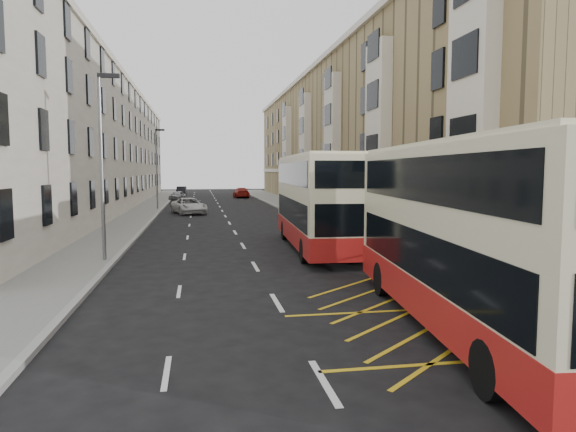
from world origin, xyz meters
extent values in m
plane|color=black|center=(0.00, 0.00, 0.00)|extent=(200.00, 200.00, 0.00)
cube|color=slate|center=(8.00, 30.00, 0.07)|extent=(4.00, 120.00, 0.15)
cube|color=slate|center=(-7.50, 30.00, 0.07)|extent=(3.00, 120.00, 0.15)
cube|color=gray|center=(6.00, 30.00, 0.07)|extent=(0.25, 120.00, 0.15)
cube|color=gray|center=(-6.00, 30.00, 0.07)|extent=(0.25, 120.00, 0.15)
cube|color=#988358|center=(15.00, 45.50, 7.50)|extent=(10.00, 79.00, 15.00)
cube|color=silver|center=(9.97, 45.50, 4.00)|extent=(0.18, 79.00, 0.50)
cube|color=silver|center=(9.90, 45.50, 15.00)|extent=(0.40, 79.00, 0.50)
cube|color=silver|center=(9.65, 10.00, 7.50)|extent=(0.80, 3.20, 10.00)
cube|color=silver|center=(9.65, 22.00, 7.50)|extent=(0.80, 3.20, 10.00)
cube|color=silver|center=(9.65, 34.00, 7.50)|extent=(0.80, 3.20, 10.00)
cube|color=silver|center=(9.65, 46.00, 7.50)|extent=(0.80, 3.20, 10.00)
cube|color=silver|center=(9.65, 58.00, 7.50)|extent=(0.80, 3.20, 10.00)
cube|color=#5F0D11|center=(9.95, 14.00, 1.70)|extent=(0.20, 1.60, 3.00)
cube|color=#5F0D11|center=(9.95, 26.00, 1.70)|extent=(0.20, 1.60, 3.00)
cube|color=#5F0D11|center=(9.95, 38.00, 1.70)|extent=(0.20, 1.60, 3.00)
cube|color=#5F0D11|center=(9.95, 50.00, 1.70)|extent=(0.20, 1.60, 3.00)
cube|color=#5F0D11|center=(9.95, 62.00, 1.70)|extent=(0.20, 1.60, 3.00)
cube|color=silver|center=(-13.50, 45.50, 6.50)|extent=(9.00, 79.00, 13.00)
cube|color=silver|center=(-8.97, 45.50, 13.00)|extent=(0.30, 79.00, 0.50)
cube|color=black|center=(7.56, 1.90, 1.45)|extent=(0.08, 0.08, 2.60)
cylinder|color=red|center=(6.25, 2.50, 0.65)|extent=(0.06, 0.06, 1.00)
cylinder|color=red|center=(6.25, 5.75, 0.65)|extent=(0.06, 0.06, 1.00)
cylinder|color=red|center=(6.25, 9.00, 0.65)|extent=(0.06, 0.06, 1.00)
cube|color=red|center=(6.25, 5.75, 1.13)|extent=(0.05, 6.50, 0.06)
cube|color=red|center=(6.25, 5.75, 0.70)|extent=(0.05, 6.50, 0.06)
cylinder|color=slate|center=(-6.40, 12.00, 4.15)|extent=(0.16, 0.16, 8.00)
cube|color=black|center=(-6.00, 12.00, 8.05)|extent=(0.90, 0.18, 0.18)
cylinder|color=slate|center=(-6.40, 42.00, 4.15)|extent=(0.16, 0.16, 8.00)
cube|color=black|center=(-6.00, 42.00, 8.05)|extent=(0.90, 0.18, 0.18)
cube|color=beige|center=(4.30, 0.44, 2.50)|extent=(3.91, 12.06, 4.25)
cube|color=#AA1A17|center=(4.30, 0.44, 0.86)|extent=(3.95, 12.09, 0.97)
cube|color=black|center=(4.30, 0.44, 1.99)|extent=(3.86, 11.12, 1.18)
cube|color=black|center=(4.30, 0.44, 3.82)|extent=(3.86, 11.12, 1.08)
cube|color=beige|center=(4.30, 0.44, 4.67)|extent=(3.76, 11.57, 0.13)
cube|color=black|center=(4.92, 6.31, 2.05)|extent=(2.28, 0.32, 1.40)
cube|color=black|center=(4.92, 6.31, 4.25)|extent=(1.88, 0.28, 0.48)
cylinder|color=black|center=(3.49, 4.34, 0.54)|extent=(0.41, 1.10, 1.08)
cylinder|color=black|center=(5.90, 4.08, 0.54)|extent=(0.41, 1.10, 1.08)
cylinder|color=black|center=(2.69, -3.20, 0.54)|extent=(0.41, 1.10, 1.08)
cube|color=beige|center=(3.63, 14.17, 2.54)|extent=(3.38, 12.13, 4.31)
cube|color=#AA1A17|center=(3.63, 14.17, 0.87)|extent=(3.41, 12.16, 0.98)
cube|color=black|center=(3.63, 14.17, 2.02)|extent=(3.37, 11.17, 1.20)
cube|color=black|center=(3.63, 14.17, 3.87)|extent=(3.37, 11.17, 1.09)
cube|color=beige|center=(3.63, 14.17, 4.73)|extent=(3.24, 11.65, 0.13)
cube|color=black|center=(3.96, 20.14, 2.07)|extent=(2.32, 0.21, 1.42)
cube|color=black|center=(3.96, 20.14, 4.31)|extent=(1.91, 0.19, 0.49)
cube|color=black|center=(3.31, 8.20, 2.07)|extent=(2.32, 0.21, 1.31)
cylinder|color=black|center=(2.61, 18.07, 0.55)|extent=(0.36, 1.11, 1.09)
cylinder|color=black|center=(5.07, 17.94, 0.55)|extent=(0.36, 1.11, 1.09)
cylinder|color=black|center=(2.19, 10.41, 0.55)|extent=(0.36, 1.11, 1.09)
cylinder|color=black|center=(4.65, 10.27, 0.55)|extent=(0.36, 1.11, 1.09)
imported|color=black|center=(7.57, 2.47, 0.99)|extent=(0.99, 0.44, 1.67)
imported|color=silver|center=(-3.21, 37.11, 0.73)|extent=(3.76, 5.73, 1.47)
imported|color=#94969B|center=(-5.10, 59.12, 0.63)|extent=(2.44, 3.99, 1.27)
imported|color=black|center=(-4.98, 72.95, 0.71)|extent=(1.59, 4.34, 1.42)
imported|color=#9E1912|center=(3.90, 64.20, 0.74)|extent=(2.27, 5.18, 1.48)
camera|label=1|loc=(-2.32, -11.21, 4.05)|focal=32.00mm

